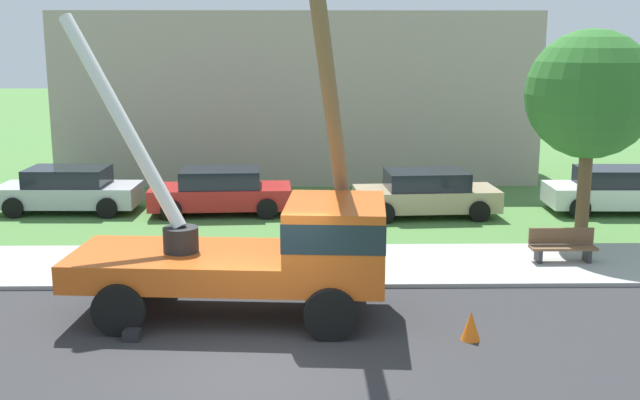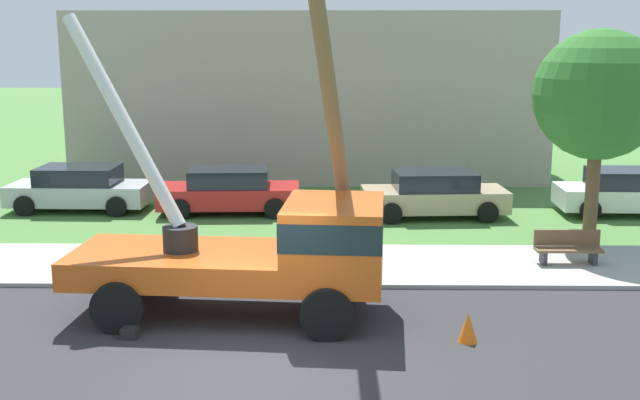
% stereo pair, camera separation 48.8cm
% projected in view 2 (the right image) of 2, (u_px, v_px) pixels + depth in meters
% --- Properties ---
extents(ground_plane, '(120.00, 120.00, 0.00)m').
position_uv_depth(ground_plane, '(289.00, 210.00, 25.30)').
color(ground_plane, '#477538').
extents(road_asphalt, '(80.00, 8.01, 0.01)m').
position_uv_depth(road_asphalt, '(253.00, 362.00, 13.56)').
color(road_asphalt, '#2B2B2D').
rests_on(road_asphalt, ground).
extents(sidewalk_strip, '(80.00, 3.43, 0.10)m').
position_uv_depth(sidewalk_strip, '(276.00, 265.00, 19.15)').
color(sidewalk_strip, '#9E9E99').
rests_on(sidewalk_strip, ground).
extents(utility_truck, '(6.74, 3.25, 5.98)m').
position_uv_depth(utility_truck, '(269.00, 247.00, 15.57)').
color(utility_truck, '#C65119').
rests_on(utility_truck, ground).
extents(leaning_utility_pole, '(1.62, 3.70, 8.51)m').
position_uv_depth(leaning_utility_pole, '(330.00, 95.00, 15.73)').
color(leaning_utility_pole, brown).
rests_on(leaning_utility_pole, ground).
extents(traffic_cone_ahead, '(0.36, 0.36, 0.56)m').
position_uv_depth(traffic_cone_ahead, '(468.00, 327.00, 14.39)').
color(traffic_cone_ahead, orange).
rests_on(traffic_cone_ahead, ground).
extents(traffic_cone_curbside, '(0.36, 0.36, 0.56)m').
position_uv_depth(traffic_cone_curbside, '(330.00, 283.00, 16.94)').
color(traffic_cone_curbside, orange).
rests_on(traffic_cone_curbside, ground).
extents(parked_sedan_silver, '(4.44, 2.09, 1.42)m').
position_uv_depth(parked_sedan_silver, '(79.00, 188.00, 25.22)').
color(parked_sedan_silver, '#B7B7BF').
rests_on(parked_sedan_silver, ground).
extents(parked_sedan_red, '(4.49, 2.17, 1.42)m').
position_uv_depth(parked_sedan_red, '(229.00, 191.00, 24.83)').
color(parked_sedan_red, '#B21E1E').
rests_on(parked_sedan_red, ground).
extents(parked_sedan_tan, '(4.51, 2.20, 1.42)m').
position_uv_depth(parked_sedan_tan, '(434.00, 194.00, 24.30)').
color(parked_sedan_tan, tan).
rests_on(parked_sedan_tan, ground).
extents(parked_sedan_white, '(4.45, 2.09, 1.42)m').
position_uv_depth(parked_sedan_white, '(629.00, 192.00, 24.63)').
color(parked_sedan_white, silver).
rests_on(parked_sedan_white, ground).
extents(park_bench, '(1.60, 0.45, 0.90)m').
position_uv_depth(park_bench, '(568.00, 249.00, 19.03)').
color(park_bench, brown).
rests_on(park_bench, ground).
extents(roadside_tree_far, '(3.42, 3.42, 5.72)m').
position_uv_depth(roadside_tree_far, '(599.00, 96.00, 20.52)').
color(roadside_tree_far, brown).
rests_on(roadside_tree_far, ground).
extents(lowrise_building_backdrop, '(18.00, 6.00, 6.40)m').
position_uv_depth(lowrise_building_backdrop, '(310.00, 94.00, 31.55)').
color(lowrise_building_backdrop, '#A5998C').
rests_on(lowrise_building_backdrop, ground).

